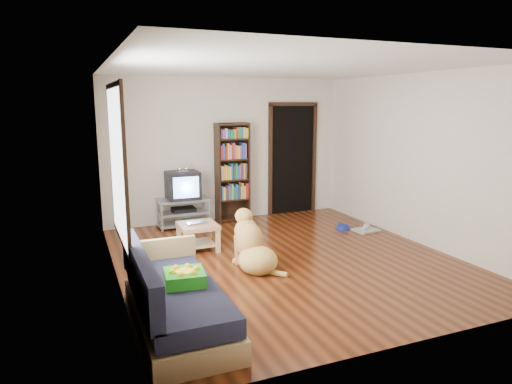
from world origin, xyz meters
name	(u,v)px	position (x,y,z in m)	size (l,w,h in m)	color
ground	(285,259)	(0.00, 0.00, 0.00)	(5.00, 5.00, 0.00)	#612A10
ceiling	(288,67)	(0.00, 0.00, 2.60)	(5.00, 5.00, 0.00)	white
wall_back	(227,150)	(0.00, 2.50, 1.30)	(4.50, 4.50, 0.00)	beige
wall_front	(416,204)	(0.00, -2.50, 1.30)	(4.50, 4.50, 0.00)	beige
wall_left	(112,177)	(-2.25, 0.00, 1.30)	(5.00, 5.00, 0.00)	beige
wall_right	(418,159)	(2.25, 0.00, 1.30)	(5.00, 5.00, 0.00)	beige
green_cushion	(184,277)	(-1.75, -1.35, 0.48)	(0.38, 0.38, 0.13)	green
laptop	(198,223)	(-1.02, 0.83, 0.41)	(0.30, 0.20, 0.02)	silver
dog_bowl	(343,227)	(1.60, 1.01, 0.04)	(0.22, 0.22, 0.08)	navy
grey_rag	(366,230)	(1.90, 0.76, 0.01)	(0.40, 0.32, 0.03)	#A7A7A7
window	(117,165)	(-2.23, -0.50, 1.50)	(0.03, 1.46, 1.70)	white
doorway	(292,157)	(1.35, 2.48, 1.12)	(1.03, 0.05, 2.19)	black
tv_stand	(184,211)	(-0.90, 2.25, 0.27)	(0.90, 0.45, 0.50)	#99999E
crt_tv	(182,185)	(-0.90, 2.27, 0.74)	(0.55, 0.52, 0.58)	black
bookshelf	(232,167)	(0.05, 2.34, 1.00)	(0.60, 0.30, 1.80)	black
sofa	(173,302)	(-1.87, -1.38, 0.26)	(0.80, 1.80, 0.80)	tan
coffee_table	(198,232)	(-1.02, 0.86, 0.28)	(0.55, 0.55, 0.40)	tan
dog	(252,247)	(-0.57, -0.18, 0.29)	(0.58, 0.93, 0.80)	#D8B253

